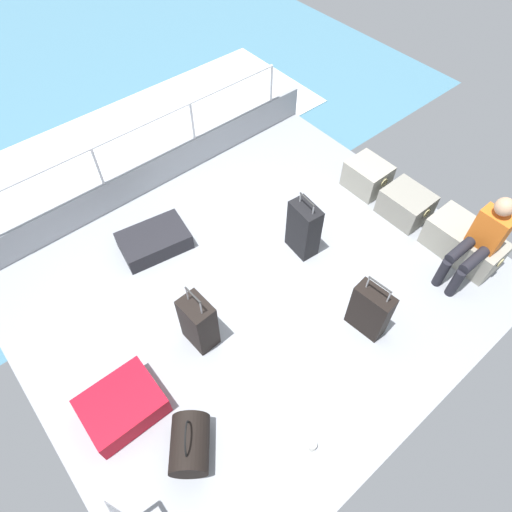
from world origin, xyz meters
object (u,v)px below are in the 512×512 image
Objects in this scene: cargo_crate_0 at (367,176)px; suitcase_0 at (199,323)px; suitcase_1 at (122,406)px; cargo_crate_1 at (406,204)px; cargo_crate_3 at (477,253)px; passenger_seated at (481,240)px; suitcase_4 at (370,310)px; suitcase_2 at (154,241)px; paper_cup at (312,446)px; cargo_crate_2 at (453,234)px; suitcase_3 at (304,229)px; duffel_bag at (190,444)px.

suitcase_0 is (0.43, -3.08, 0.13)m from cargo_crate_0.
cargo_crate_0 is 0.78× the size of suitcase_1.
cargo_crate_3 is (1.04, -0.01, 0.02)m from cargo_crate_1.
passenger_seated reaches higher than suitcase_4.
suitcase_1 is 0.90× the size of suitcase_4.
suitcase_2 is (-1.54, 1.32, -0.02)m from suitcase_1.
suitcase_0 is (-1.27, -3.06, 0.12)m from cargo_crate_3.
cargo_crate_0 is 5.65× the size of paper_cup.
cargo_crate_0 is 0.51× the size of passenger_seated.
suitcase_4 is at bearing -86.81° from cargo_crate_2.
suitcase_1 is 2.72m from suitcase_3.
duffel_bag is at bearing -65.84° from suitcase_3.
suitcase_3 is 8.57× the size of paper_cup.
suitcase_0 is 1.43m from suitcase_2.
suitcase_0 is (-0.93, -3.10, 0.13)m from cargo_crate_2.
suitcase_2 is at bearing 155.33° from duffel_bag.
suitcase_0 is 1.19× the size of suitcase_1.
passenger_seated is at bearing 83.56° from duffel_bag.
cargo_crate_1 is 6.13× the size of paper_cup.
cargo_crate_3 is at bearing 74.69° from suitcase_1.
suitcase_3 is at bearing -140.82° from passenger_seated.
suitcase_3 reaches higher than cargo_crate_1.
suitcase_1 is at bearing -82.23° from suitcase_3.
duffel_bag reaches higher than cargo_crate_0.
suitcase_4 is at bearing 54.86° from suitcase_0.
cargo_crate_3 is 3.83m from suitcase_2.
cargo_crate_3 is 0.43m from passenger_seated.
cargo_crate_2 reaches higher than suitcase_2.
passenger_seated is at bearing -10.86° from cargo_crate_1.
cargo_crate_2 is 3.83m from duffel_bag.
suitcase_1 is 1.81m from paper_cup.
duffel_bag is (2.25, -1.03, 0.06)m from suitcase_2.
suitcase_2 is at bearing 176.54° from paper_cup.
suitcase_4 reaches higher than cargo_crate_2.
suitcase_0 reaches higher than suitcase_1.
passenger_seated is 1.48m from suitcase_4.
passenger_seated reaches higher than suitcase_0.
duffel_bag is at bearing -40.24° from suitcase_0.
passenger_seated is 1.29× the size of suitcase_0.
cargo_crate_0 reaches higher than suitcase_2.
cargo_crate_2 is 0.57m from passenger_seated.
passenger_seated is at bearing 95.86° from paper_cup.
passenger_seated is 1.38× the size of suitcase_4.
suitcase_1 is 0.85× the size of suitcase_3.
cargo_crate_1 is 0.76× the size of suitcase_4.
passenger_seated is at bearing 79.87° from suitcase_4.
suitcase_0 is at bearing -175.52° from paper_cup.
cargo_crate_2 is 0.71× the size of suitcase_3.
cargo_crate_1 is 1.10× the size of cargo_crate_3.
suitcase_1 is 2.03m from suitcase_2.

